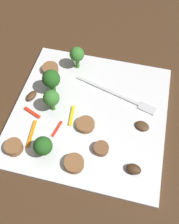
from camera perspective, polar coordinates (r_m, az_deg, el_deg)
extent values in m
plane|color=#422B19|center=(0.50, 0.00, -0.74)|extent=(1.40, 1.40, 0.00)
cube|color=white|center=(0.50, 0.00, -0.37)|extent=(0.30, 0.30, 0.01)
cube|color=silver|center=(0.52, 4.07, 4.93)|extent=(0.14, 0.05, 0.00)
cube|color=silver|center=(0.51, 13.06, 0.79)|extent=(0.04, 0.03, 0.00)
cylinder|color=#296420|center=(0.52, -8.43, 5.84)|extent=(0.01, 0.01, 0.03)
sphere|color=#235B1E|center=(0.50, -8.77, 7.54)|extent=(0.04, 0.04, 0.04)
cylinder|color=#408630|center=(0.49, -8.41, 1.65)|extent=(0.01, 0.01, 0.03)
sphere|color=#387A2D|center=(0.47, -8.75, 3.20)|extent=(0.03, 0.03, 0.03)
cylinder|color=#296420|center=(0.45, -10.23, -8.68)|extent=(0.01, 0.01, 0.02)
sphere|color=#235B1E|center=(0.43, -10.62, -7.63)|extent=(0.03, 0.03, 0.03)
cylinder|color=#408630|center=(0.56, -2.80, 11.34)|extent=(0.01, 0.01, 0.03)
sphere|color=#387A2D|center=(0.54, -2.90, 13.07)|extent=(0.03, 0.03, 0.03)
cylinder|color=brown|center=(0.45, 2.68, -8.35)|extent=(0.04, 0.04, 0.01)
cylinder|color=brown|center=(0.44, -3.14, -11.76)|extent=(0.05, 0.05, 0.01)
cylinder|color=brown|center=(0.47, -16.95, -7.68)|extent=(0.04, 0.04, 0.02)
cylinder|color=brown|center=(0.56, -8.96, 9.76)|extent=(0.05, 0.05, 0.01)
cylinder|color=brown|center=(0.47, -0.77, -2.94)|extent=(0.04, 0.04, 0.01)
ellipsoid|color=#4C331E|center=(0.48, 12.00, -3.14)|extent=(0.03, 0.03, 0.01)
ellipsoid|color=#422B19|center=(0.44, 10.07, -12.74)|extent=(0.03, 0.02, 0.01)
ellipsoid|color=#4C331E|center=(0.52, -13.13, 3.64)|extent=(0.02, 0.03, 0.01)
cube|color=orange|center=(0.48, -13.11, -4.83)|extent=(0.01, 0.06, 0.00)
cube|color=red|center=(0.48, -7.45, -3.85)|extent=(0.01, 0.04, 0.00)
cube|color=red|center=(0.50, -12.98, -0.14)|extent=(0.04, 0.02, 0.00)
cube|color=yellow|center=(0.49, -4.06, -0.82)|extent=(0.01, 0.05, 0.00)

